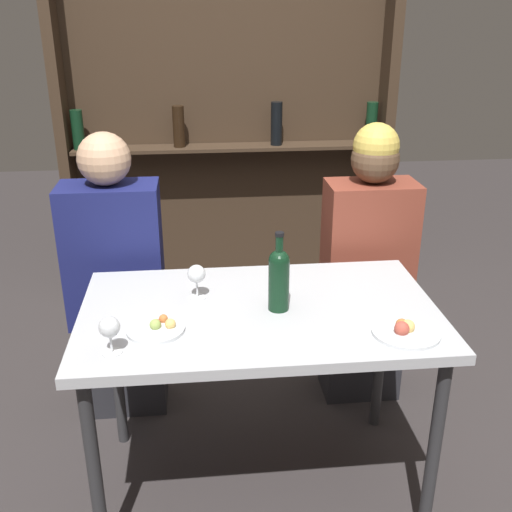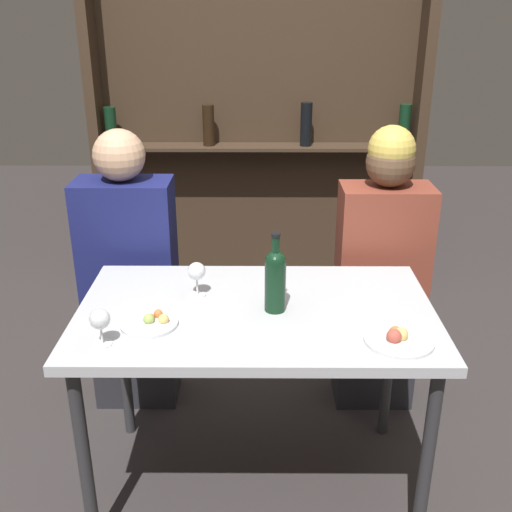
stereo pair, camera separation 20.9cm
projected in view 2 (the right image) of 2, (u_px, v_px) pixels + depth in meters
ground_plane at (256, 481)px, 2.35m from camera, size 10.00×10.00×0.00m
dining_table at (256, 328)px, 2.08m from camera, size 1.22×0.72×0.76m
wine_rack_wall at (258, 104)px, 3.50m from camera, size 1.94×0.21×2.38m
wine_bottle at (275, 277)px, 2.00m from camera, size 0.07×0.07×0.28m
wine_glass_0 at (197, 272)px, 2.11m from camera, size 0.06×0.06×0.13m
wine_glass_1 at (100, 321)px, 1.80m from camera, size 0.06×0.06×0.12m
food_plate_0 at (151, 322)px, 1.94m from camera, size 0.19×0.19×0.04m
food_plate_1 at (398, 339)px, 1.84m from camera, size 0.22×0.22×0.05m
seated_person_left at (130, 281)px, 2.63m from camera, size 0.40×0.22×1.27m
seated_person_right at (380, 277)px, 2.62m from camera, size 0.38×0.22×1.29m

